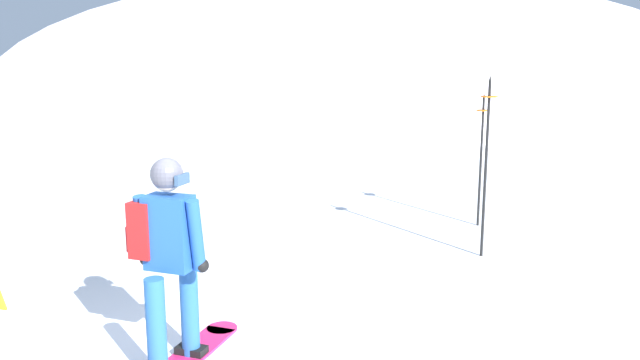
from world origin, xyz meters
TOP-DOWN VIEW (x-y plane):
  - ridge_peak_main at (-7.89, 29.19)m, footprint 38.19×34.37m
  - snowboarder_main at (-0.28, 0.18)m, footprint 0.64×1.84m
  - piste_marker_near at (1.76, 4.01)m, footprint 0.20×0.20m
  - piste_marker_far at (1.56, 5.48)m, footprint 0.20×0.20m

SIDE VIEW (x-z plane):
  - ridge_peak_main at x=-7.89m, z-range -6.49..6.49m
  - snowboarder_main at x=-0.28m, z-range 0.06..1.78m
  - piste_marker_far at x=1.56m, z-range 0.14..2.10m
  - piste_marker_near at x=1.76m, z-range 0.15..2.40m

